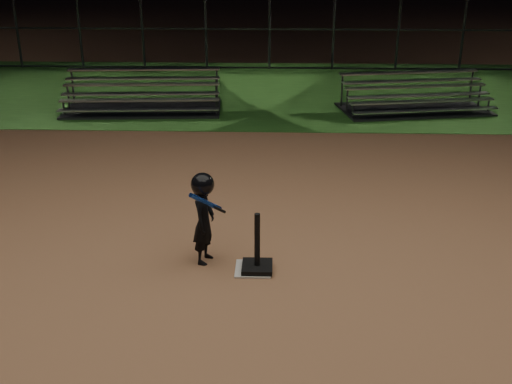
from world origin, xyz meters
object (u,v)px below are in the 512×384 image
bleacher_left (143,103)px  home_plate (253,269)px  child_batter (204,216)px  bleacher_right (414,104)px  batting_tee (257,259)px

bleacher_left → home_plate: bearing=-73.0°
child_batter → bleacher_right: size_ratio=0.32×
batting_tee → child_batter: (-0.68, 0.23, 0.48)m
bleacher_left → batting_tee: bearing=-72.7°
child_batter → bleacher_left: 7.91m
batting_tee → bleacher_left: size_ratio=0.20×
bleacher_left → bleacher_right: 6.56m
home_plate → bleacher_left: size_ratio=0.12×
batting_tee → bleacher_right: (3.53, 7.95, 0.02)m
home_plate → bleacher_right: bearing=65.7°
child_batter → bleacher_right: (4.21, 7.71, -0.47)m
batting_tee → child_batter: size_ratio=0.63×
child_batter → bleacher_left: bearing=31.4°
batting_tee → bleacher_right: 8.69m
child_batter → batting_tee: bearing=-94.7°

